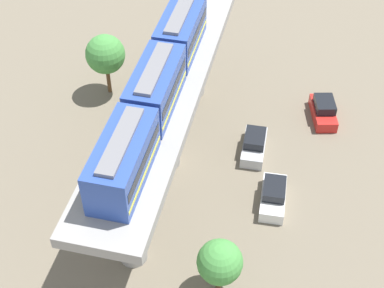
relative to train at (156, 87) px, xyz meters
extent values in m
plane|color=#706654|center=(0.00, 2.26, -9.51)|extent=(120.00, 120.00, 0.00)
cylinder|color=#999691|center=(0.00, -7.12, -5.92)|extent=(1.90, 1.90, 7.17)
cylinder|color=#999691|center=(0.00, 2.26, -5.92)|extent=(1.90, 1.90, 7.17)
cylinder|color=#999691|center=(0.00, 11.63, -5.92)|extent=(1.90, 1.90, 7.17)
cube|color=#999691|center=(0.00, 2.26, -1.93)|extent=(5.20, 28.85, 0.80)
cube|color=#2D4CA5|center=(0.00, -6.95, -0.03)|extent=(2.60, 6.60, 3.00)
cube|color=black|center=(0.00, -6.95, 0.22)|extent=(2.64, 6.07, 0.70)
cube|color=yellow|center=(0.00, -6.95, -0.78)|extent=(2.64, 6.34, 0.24)
cube|color=slate|center=(0.00, -6.95, 1.59)|extent=(1.10, 5.61, 0.24)
cube|color=#2D4CA5|center=(0.00, 0.00, -0.03)|extent=(2.60, 6.60, 3.00)
cube|color=black|center=(0.00, 0.00, 0.22)|extent=(2.64, 6.07, 0.70)
cube|color=yellow|center=(0.00, 0.00, -0.78)|extent=(2.64, 6.34, 0.24)
cube|color=slate|center=(0.00, 0.00, 1.59)|extent=(1.10, 5.61, 0.24)
cube|color=#2D4CA5|center=(0.00, 6.95, -0.03)|extent=(2.60, 6.60, 3.00)
cube|color=black|center=(0.00, 6.95, 0.22)|extent=(2.64, 6.07, 0.70)
cube|color=yellow|center=(0.00, 6.95, -0.78)|extent=(2.64, 6.34, 0.24)
cube|color=slate|center=(0.00, 6.95, 1.59)|extent=(1.10, 5.61, 0.24)
cube|color=white|center=(8.79, -0.02, -9.01)|extent=(2.02, 4.29, 1.00)
cube|color=black|center=(8.79, 0.13, -8.13)|extent=(1.76, 2.38, 0.76)
cube|color=red|center=(11.86, 10.75, -9.01)|extent=(2.75, 4.51, 1.00)
cube|color=black|center=(11.86, 10.90, -8.13)|extent=(2.14, 2.62, 0.76)
cube|color=#B2B5BA|center=(6.57, 5.09, -9.01)|extent=(1.95, 4.26, 1.00)
cube|color=black|center=(6.57, 5.24, -8.13)|extent=(1.72, 2.36, 0.76)
cylinder|color=brown|center=(6.22, -8.26, -8.37)|extent=(0.36, 0.36, 2.27)
sphere|color=#479342|center=(6.22, -8.26, -6.42)|extent=(2.96, 2.96, 2.96)
cylinder|color=brown|center=(-7.70, 9.98, -7.91)|extent=(0.36, 0.36, 3.20)
sphere|color=#479342|center=(-7.70, 9.98, -5.33)|extent=(3.53, 3.53, 3.53)
camera|label=1|loc=(9.01, -27.94, 23.14)|focal=51.99mm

